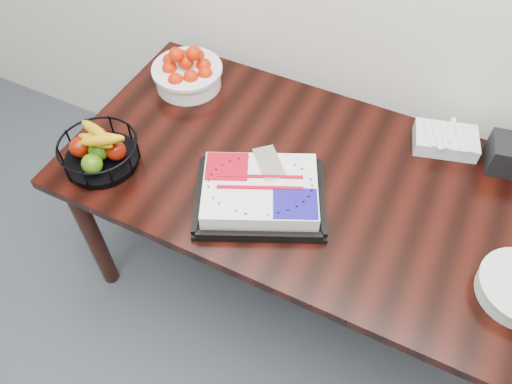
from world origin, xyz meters
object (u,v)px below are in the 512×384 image
at_px(cake_tray, 260,193).
at_px(fruit_basket, 99,150).
at_px(table, 318,195).
at_px(tangerine_bowl, 187,70).
at_px(napkin_box, 512,155).

bearing_deg(cake_tray, fruit_basket, -170.88).
bearing_deg(table, tangerine_bowl, 160.82).
bearing_deg(napkin_box, cake_tray, -143.76).
bearing_deg(table, fruit_basket, -159.85).
bearing_deg(tangerine_bowl, table, -19.18).
relative_size(cake_tray, napkin_box, 3.43).
height_order(table, tangerine_bowl, tangerine_bowl).
bearing_deg(table, napkin_box, 31.73).
bearing_deg(table, cake_tray, -130.53).
relative_size(tangerine_bowl, fruit_basket, 1.02).
relative_size(cake_tray, tangerine_bowl, 1.88).
xyz_separation_m(table, tangerine_bowl, (-0.67, 0.23, 0.16)).
bearing_deg(cake_tray, tangerine_bowl, 142.02).
xyz_separation_m(tangerine_bowl, fruit_basket, (-0.06, -0.50, -0.02)).
height_order(cake_tray, napkin_box, napkin_box).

